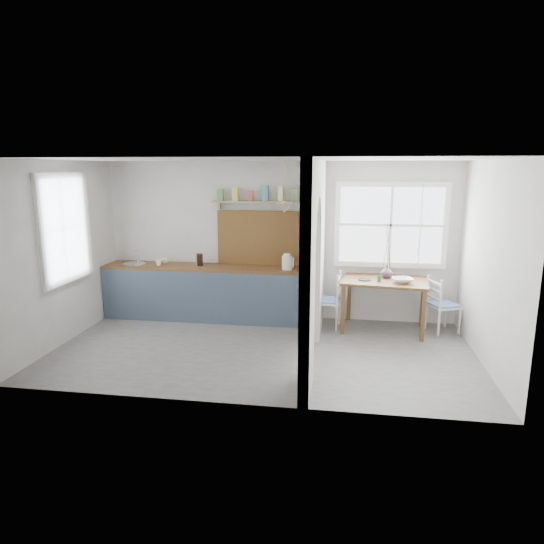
# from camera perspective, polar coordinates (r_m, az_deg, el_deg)

# --- Properties ---
(floor) EXTENTS (5.80, 3.20, 0.01)m
(floor) POSITION_cam_1_polar(r_m,az_deg,el_deg) (6.86, -1.08, -9.15)
(floor) COLOR gray
(floor) RESTS_ON ground
(ceiling) EXTENTS (5.80, 3.20, 0.01)m
(ceiling) POSITION_cam_1_polar(r_m,az_deg,el_deg) (6.39, -1.18, 13.12)
(ceiling) COLOR silver
(ceiling) RESTS_ON walls
(walls) EXTENTS (5.81, 3.21, 2.60)m
(walls) POSITION_cam_1_polar(r_m,az_deg,el_deg) (6.50, -1.13, 1.58)
(walls) COLOR silver
(walls) RESTS_ON floor
(partition) EXTENTS (0.12, 3.20, 2.60)m
(partition) POSITION_cam_1_polar(r_m,az_deg,el_deg) (6.45, 5.10, 2.82)
(partition) COLOR silver
(partition) RESTS_ON floor
(kitchen_window) EXTENTS (0.10, 1.16, 1.50)m
(kitchen_window) POSITION_cam_1_polar(r_m,az_deg,el_deg) (7.48, -23.43, 4.70)
(kitchen_window) COLOR white
(kitchen_window) RESTS_ON walls
(nook_window) EXTENTS (1.76, 0.10, 1.30)m
(nook_window) POSITION_cam_1_polar(r_m,az_deg,el_deg) (7.94, 13.79, 5.37)
(nook_window) COLOR white
(nook_window) RESTS_ON walls
(counter) EXTENTS (3.50, 0.60, 0.90)m
(counter) POSITION_cam_1_polar(r_m,az_deg,el_deg) (8.20, -7.34, -2.31)
(counter) COLOR brown
(counter) RESTS_ON floor
(sink) EXTENTS (0.40, 0.40, 0.02)m
(sink) POSITION_cam_1_polar(r_m,az_deg,el_deg) (8.52, -15.91, 0.87)
(sink) COLOR silver
(sink) RESTS_ON counter
(backsplash) EXTENTS (1.65, 0.03, 0.90)m
(backsplash) POSITION_cam_1_polar(r_m,az_deg,el_deg) (8.06, -0.68, 4.03)
(backsplash) COLOR brown
(backsplash) RESTS_ON walls
(shelf) EXTENTS (1.75, 0.20, 0.21)m
(shelf) POSITION_cam_1_polar(r_m,az_deg,el_deg) (7.91, -0.79, 8.62)
(shelf) COLOR #A07D5B
(shelf) RESTS_ON walls
(pendant_lamp) EXTENTS (0.26, 0.26, 0.16)m
(pendant_lamp) POSITION_cam_1_polar(r_m,az_deg,el_deg) (7.53, 1.48, 7.50)
(pendant_lamp) COLOR beige
(pendant_lamp) RESTS_ON ceiling
(utensil_rail) EXTENTS (0.02, 0.50, 0.02)m
(utensil_rail) POSITION_cam_1_polar(r_m,az_deg,el_deg) (7.29, 4.81, 3.90)
(utensil_rail) COLOR silver
(utensil_rail) RESTS_ON partition
(dining_table) EXTENTS (1.39, 1.02, 0.80)m
(dining_table) POSITION_cam_1_polar(r_m,az_deg,el_deg) (7.75, 13.01, -3.79)
(dining_table) COLOR brown
(dining_table) RESTS_ON floor
(chair_left) EXTENTS (0.45, 0.45, 0.90)m
(chair_left) POSITION_cam_1_polar(r_m,az_deg,el_deg) (7.71, 6.45, -3.28)
(chair_left) COLOR white
(chair_left) RESTS_ON floor
(chair_right) EXTENTS (0.52, 0.52, 0.87)m
(chair_right) POSITION_cam_1_polar(r_m,az_deg,el_deg) (7.92, 19.52, -3.61)
(chair_right) COLOR white
(chair_right) RESTS_ON floor
(kettle) EXTENTS (0.22, 0.18, 0.26)m
(kettle) POSITION_cam_1_polar(r_m,az_deg,el_deg) (7.72, 1.77, 1.25)
(kettle) COLOR white
(kettle) RESTS_ON counter
(mug_a) EXTENTS (0.12, 0.12, 0.09)m
(mug_a) POSITION_cam_1_polar(r_m,az_deg,el_deg) (8.26, -13.18, 1.06)
(mug_a) COLOR white
(mug_a) RESTS_ON counter
(mug_b) EXTENTS (0.16, 0.16, 0.10)m
(mug_b) POSITION_cam_1_polar(r_m,az_deg,el_deg) (8.42, -12.39, 1.34)
(mug_b) COLOR white
(mug_b) RESTS_ON counter
(knife_block) EXTENTS (0.13, 0.15, 0.19)m
(knife_block) POSITION_cam_1_polar(r_m,az_deg,el_deg) (8.14, -8.50, 1.45)
(knife_block) COLOR black
(knife_block) RESTS_ON counter
(jar) EXTENTS (0.14, 0.14, 0.18)m
(jar) POSITION_cam_1_polar(r_m,az_deg,el_deg) (8.22, -8.60, 1.51)
(jar) COLOR tan
(jar) RESTS_ON counter
(towel_magenta) EXTENTS (0.02, 0.03, 0.56)m
(towel_magenta) POSITION_cam_1_polar(r_m,az_deg,el_deg) (7.64, 4.48, -4.74)
(towel_magenta) COLOR #B52752
(towel_magenta) RESTS_ON counter
(towel_orange) EXTENTS (0.02, 0.03, 0.44)m
(towel_orange) POSITION_cam_1_polar(r_m,az_deg,el_deg) (7.59, 4.44, -5.06)
(towel_orange) COLOR orange
(towel_orange) RESTS_ON counter
(bowl) EXTENTS (0.35, 0.35, 0.07)m
(bowl) POSITION_cam_1_polar(r_m,az_deg,el_deg) (7.52, 15.11, -0.94)
(bowl) COLOR white
(bowl) RESTS_ON dining_table
(table_cup) EXTENTS (0.11, 0.11, 0.08)m
(table_cup) POSITION_cam_1_polar(r_m,az_deg,el_deg) (7.53, 12.48, -0.76)
(table_cup) COLOR #447945
(table_cup) RESTS_ON dining_table
(plate) EXTENTS (0.20, 0.20, 0.02)m
(plate) POSITION_cam_1_polar(r_m,az_deg,el_deg) (7.57, 10.83, -0.87)
(plate) COLOR black
(plate) RESTS_ON dining_table
(vase) EXTENTS (0.23, 0.23, 0.19)m
(vase) POSITION_cam_1_polar(r_m,az_deg,el_deg) (7.78, 13.34, 0.05)
(vase) COLOR #513855
(vase) RESTS_ON dining_table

